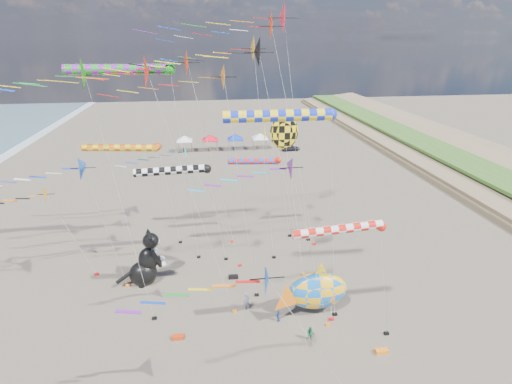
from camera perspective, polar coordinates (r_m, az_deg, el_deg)
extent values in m
cone|color=black|center=(32.16, 1.68, 19.40)|extent=(2.35, 2.51, 2.59)
cylinder|color=#B2B2B2|center=(34.34, 4.57, 2.30)|extent=(3.75, 0.02, 20.16)
cube|color=black|center=(39.12, 6.86, -11.56)|extent=(0.36, 0.24, 0.20)
cone|color=#F3A517|center=(35.57, 0.21, 19.85)|extent=(2.22, 2.38, 2.45)
cylinder|color=#B2B2B2|center=(37.34, 1.51, 4.05)|extent=(1.76, 0.02, 20.33)
cube|color=black|center=(41.57, 2.57, -9.28)|extent=(0.36, 0.24, 0.20)
cone|color=#167E0E|center=(27.96, -22.17, 15.20)|extent=(2.23, 2.39, 2.47)
cylinder|color=#B2B2B2|center=(30.01, -17.83, -2.79)|extent=(2.05, 0.02, 18.96)
cube|color=black|center=(34.61, -14.32, -17.07)|extent=(0.36, 0.24, 0.20)
cone|color=orange|center=(29.26, -3.63, 16.00)|extent=(1.98, 2.12, 2.19)
cylinder|color=#B2B2B2|center=(31.55, -1.55, -0.96)|extent=(1.89, 0.02, 18.53)
cube|color=black|center=(36.11, 0.11, -14.48)|extent=(0.36, 0.24, 0.20)
cone|color=red|center=(27.23, -11.72, 16.55)|extent=(2.28, 2.44, 2.51)
cylinder|color=#B2B2B2|center=(29.48, -6.88, -2.10)|extent=(3.61, 0.02, 19.16)
cube|color=black|center=(34.38, -3.05, -16.61)|extent=(0.36, 0.24, 0.20)
cone|color=#043EB9|center=(21.47, 6.33, -10.74)|extent=(1.87, 2.00, 2.06)
cylinder|color=#B2B2B2|center=(24.86, 10.31, -20.00)|extent=(3.77, 0.02, 9.85)
cone|color=red|center=(38.29, 5.11, 22.58)|extent=(2.43, 2.60, 2.68)
cylinder|color=#B2B2B2|center=(39.96, 6.89, 6.41)|extent=(3.27, 0.02, 22.15)
cube|color=black|center=(44.42, 8.31, -7.36)|extent=(0.36, 0.24, 0.20)
cone|color=#26E3DF|center=(40.65, -7.77, 5.44)|extent=(1.64, 1.76, 1.81)
cylinder|color=#B2B2B2|center=(42.33, -5.49, -1.17)|extent=(2.89, 0.02, 10.27)
cube|color=black|center=(44.55, -3.41, -7.07)|extent=(0.36, 0.24, 0.20)
cone|color=blue|center=(34.73, -23.09, 3.47)|extent=(2.01, 2.15, 2.21)
cylinder|color=#B2B2B2|center=(36.52, -20.34, -5.12)|extent=(1.94, 0.02, 11.59)
cube|color=black|center=(39.07, -17.87, -12.60)|extent=(0.36, 0.24, 0.20)
cone|color=#F92037|center=(39.54, 5.81, 23.57)|extent=(2.92, 3.12, 3.22)
cylinder|color=#B2B2B2|center=(40.93, 6.72, 7.30)|extent=(2.20, 0.02, 22.87)
cube|color=black|center=(45.25, 7.45, -6.75)|extent=(0.36, 0.24, 0.20)
cone|color=#FFAA13|center=(38.83, -26.82, 0.06)|extent=(1.52, 1.63, 1.68)
cylinder|color=#B2B2B2|center=(40.08, -24.24, -5.65)|extent=(2.34, 0.02, 8.68)
cube|color=black|center=(41.72, -21.81, -10.83)|extent=(0.36, 0.24, 0.20)
cone|color=#631887|center=(26.28, 5.29, 4.02)|extent=(1.61, 1.73, 1.78)
cylinder|color=#B2B2B2|center=(29.34, 8.00, -8.51)|extent=(3.29, 0.02, 13.45)
cube|color=black|center=(33.51, 10.23, -18.14)|extent=(0.36, 0.24, 0.20)
cone|color=#FF3205|center=(34.17, -7.23, 17.93)|extent=(2.13, 2.28, 2.35)
cylinder|color=#B2B2B2|center=(36.05, -4.53, 2.51)|extent=(2.53, 0.02, 19.31)
cube|color=black|center=(40.21, -2.33, -10.42)|extent=(0.36, 0.24, 0.20)
cylinder|color=red|center=(41.79, -0.39, 4.40)|extent=(5.36, 0.65, 0.65)
sphere|color=red|center=(42.21, 3.23, 4.54)|extent=(0.68, 0.68, 0.68)
cylinder|color=#B2B2B2|center=(43.87, 4.07, -1.13)|extent=(1.52, 0.02, 9.10)
cube|color=black|center=(45.89, 4.85, -6.22)|extent=(0.36, 0.24, 0.20)
cylinder|color=black|center=(37.43, -12.09, 3.02)|extent=(6.62, 0.78, 0.78)
sphere|color=black|center=(37.32, -7.01, 3.29)|extent=(0.82, 0.82, 0.82)
cylinder|color=#B2B2B2|center=(39.10, -5.60, -3.50)|extent=(1.52, 0.02, 9.79)
cube|color=black|center=(41.35, -4.31, -9.50)|extent=(0.36, 0.24, 0.20)
cylinder|color=red|center=(27.19, 11.58, -5.25)|extent=(6.13, 0.64, 0.64)
sphere|color=red|center=(28.32, 17.47, -4.73)|extent=(0.67, 0.67, 0.67)
cylinder|color=#B2B2B2|center=(30.85, 17.81, -12.38)|extent=(1.52, 0.02, 9.25)
cube|color=black|center=(33.78, 18.13, -18.64)|extent=(0.36, 0.24, 0.20)
cylinder|color=#DD5C12|center=(41.88, -18.81, 6.01)|extent=(7.27, 0.73, 0.73)
sphere|color=#DD5C12|center=(41.33, -13.84, 6.35)|extent=(0.76, 0.76, 0.76)
cylinder|color=#B2B2B2|center=(42.95, -12.22, -0.70)|extent=(1.52, 0.02, 11.01)
cube|color=black|center=(45.14, -10.73, -7.03)|extent=(0.36, 0.24, 0.20)
cylinder|color=#18891A|center=(37.02, -19.13, 16.20)|extent=(8.63, 0.92, 0.92)
sphere|color=#18891A|center=(36.48, -12.20, 16.79)|extent=(0.97, 0.97, 0.97)
cylinder|color=#B2B2B2|center=(38.23, -10.01, 2.82)|extent=(1.52, 0.02, 18.65)
cube|color=black|center=(41.98, -8.18, -9.16)|extent=(0.36, 0.24, 0.20)
cylinder|color=#142BCF|center=(26.49, 3.09, 10.83)|extent=(7.17, 0.80, 0.80)
sphere|color=#142BCF|center=(27.39, 10.61, 10.85)|extent=(0.84, 0.84, 0.84)
cylinder|color=#B2B2B2|center=(30.14, 10.93, -4.68)|extent=(1.52, 0.02, 16.41)
cube|color=black|center=(34.62, 11.20, -16.75)|extent=(0.36, 0.24, 0.20)
ellipsoid|color=yellow|center=(30.96, 4.05, 8.49)|extent=(2.20, 0.40, 2.64)
cone|color=yellow|center=(30.69, 1.28, 8.43)|extent=(0.12, 1.80, 1.80)
cylinder|color=#B2B2B2|center=(32.60, 5.81, -4.29)|extent=(2.03, 2.03, 14.39)
cube|color=black|center=(35.65, 7.38, -15.23)|extent=(0.36, 0.24, 0.20)
ellipsoid|color=blue|center=(33.32, 8.76, -13.75)|extent=(5.20, 3.24, 3.23)
cone|color=orange|center=(32.71, 3.90, -14.26)|extent=(2.31, 0.80, 2.37)
cone|color=yellow|center=(32.49, 9.29, -11.36)|extent=(1.68, 0.59, 1.72)
cylinder|color=#B2B2B2|center=(34.05, 10.79, -15.89)|extent=(0.34, 1.04, 1.69)
cube|color=red|center=(34.09, 10.73, -17.41)|extent=(0.36, 0.24, 0.20)
imported|color=gray|center=(34.14, -1.35, -15.41)|extent=(0.64, 0.47, 1.61)
imported|color=#1B7146|center=(31.74, 7.77, -19.43)|extent=(0.68, 0.59, 1.18)
imported|color=#20449C|center=(33.24, 3.19, -17.28)|extent=(0.63, 0.48, 0.99)
cube|color=orange|center=(32.11, 17.49, -20.87)|extent=(0.90, 0.44, 0.30)
cube|color=black|center=(38.42, -3.27, -12.00)|extent=(0.90, 0.44, 0.30)
cube|color=#BF320D|center=(32.42, -11.07, -19.68)|extent=(0.90, 0.44, 0.30)
cube|color=white|center=(80.23, -10.17, 7.21)|extent=(3.00, 3.00, 0.15)
pyramid|color=white|center=(79.99, -10.22, 7.94)|extent=(4.20, 4.20, 1.00)
cylinder|color=#999999|center=(79.32, -11.09, 6.13)|extent=(0.08, 0.08, 2.20)
cylinder|color=#999999|center=(79.20, -9.20, 6.23)|extent=(0.08, 0.08, 2.20)
cylinder|color=#999999|center=(81.83, -11.01, 6.60)|extent=(0.08, 0.08, 2.20)
cylinder|color=#999999|center=(81.72, -9.18, 6.70)|extent=(0.08, 0.08, 2.20)
cube|color=red|center=(80.17, -6.58, 7.40)|extent=(3.00, 3.00, 0.15)
pyramid|color=red|center=(79.93, -6.61, 8.13)|extent=(4.20, 4.20, 1.00)
cylinder|color=#999999|center=(79.18, -7.46, 6.32)|extent=(0.08, 0.08, 2.20)
cylinder|color=#999999|center=(79.23, -5.57, 6.41)|extent=(0.08, 0.08, 2.20)
cylinder|color=#999999|center=(81.70, -7.49, 6.78)|extent=(0.08, 0.08, 2.20)
cylinder|color=#999999|center=(81.75, -5.65, 6.87)|extent=(0.08, 0.08, 2.20)
cube|color=#1335C0|center=(80.43, -2.99, 7.55)|extent=(3.00, 3.00, 0.15)
pyramid|color=#1335C0|center=(80.19, -3.00, 8.28)|extent=(4.20, 4.20, 1.00)
cylinder|color=#999999|center=(79.36, -3.83, 6.49)|extent=(0.08, 0.08, 2.20)
cylinder|color=#999999|center=(79.57, -1.95, 6.56)|extent=(0.08, 0.08, 2.20)
cylinder|color=#999999|center=(81.87, -3.97, 6.94)|extent=(0.08, 0.08, 2.20)
cylinder|color=#999999|center=(82.08, -2.14, 7.02)|extent=(0.08, 0.08, 2.20)
cube|color=white|center=(80.99, 0.57, 7.67)|extent=(3.00, 3.00, 0.15)
pyramid|color=white|center=(80.76, 0.57, 8.40)|extent=(4.20, 4.20, 1.00)
cylinder|color=#999999|center=(79.85, -0.22, 6.63)|extent=(0.08, 0.08, 2.20)
cylinder|color=#999999|center=(80.22, 1.63, 6.69)|extent=(0.08, 0.08, 2.20)
cylinder|color=#999999|center=(82.34, -0.47, 7.08)|extent=(0.08, 0.08, 2.20)
cylinder|color=#999999|center=(82.71, 1.33, 7.13)|extent=(0.08, 0.08, 2.20)
imported|color=#26262D|center=(80.56, 4.98, 6.33)|extent=(3.73, 1.69, 1.24)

